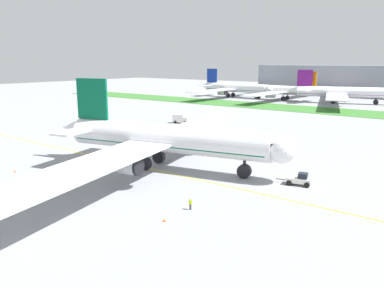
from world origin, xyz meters
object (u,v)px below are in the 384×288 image
parked_airliner_far_centre (282,90)px  airliner_foreground (163,139)px  traffic_cone_near_nose (15,171)px  traffic_cone_port_wing (164,220)px  service_truck_catering_van (181,119)px  pushback_tug (300,179)px  parked_airliner_far_right (339,92)px  ground_crew_wingwalker_port (190,203)px  service_truck_fuel_bowser (244,135)px  service_truck_baggage_loader (204,133)px  parked_airliner_far_left (234,88)px

parked_airliner_far_centre → airliner_foreground: bearing=-74.5°
traffic_cone_near_nose → traffic_cone_port_wing: 37.76m
service_truck_catering_van → parked_airliner_far_centre: bearing=93.9°
pushback_tug → parked_airliner_far_right: bearing=104.2°
ground_crew_wingwalker_port → service_truck_catering_van: (-49.71, 59.43, 0.58)m
pushback_tug → traffic_cone_near_nose: bearing=-151.3°
service_truck_catering_van → parked_airliner_far_centre: size_ratio=0.08×
service_truck_catering_van → parked_airliner_far_right: bearing=76.3°
traffic_cone_near_nose → service_truck_fuel_bowser: bearing=68.9°
traffic_cone_port_wing → service_truck_fuel_bowser: bearing=108.8°
airliner_foreground → service_truck_fuel_bowser: size_ratio=14.31×
pushback_tug → airliner_foreground: bearing=-167.2°
parked_airliner_far_centre → ground_crew_wingwalker_port: bearing=-70.0°
ground_crew_wingwalker_port → pushback_tug: bearing=68.1°
parked_airliner_far_centre → parked_airliner_far_right: bearing=2.8°
traffic_cone_near_nose → parked_airliner_far_centre: size_ratio=0.01×
airliner_foreground → service_truck_baggage_loader: size_ratio=12.95×
airliner_foreground → parked_airliner_far_centre: size_ratio=1.08×
airliner_foreground → service_truck_catering_van: airliner_foreground is taller
ground_crew_wingwalker_port → service_truck_fuel_bowser: size_ratio=0.30×
service_truck_catering_van → parked_airliner_far_right: size_ratio=0.07×
parked_airliner_far_centre → parked_airliner_far_right: size_ratio=0.93×
traffic_cone_near_nose → airliner_foreground: bearing=43.5°
parked_airliner_far_left → ground_crew_wingwalker_port: bearing=-60.9°
service_truck_baggage_loader → parked_airliner_far_right: (2.00, 112.18, 4.08)m
airliner_foreground → pushback_tug: (25.54, 5.78, -4.82)m
service_truck_fuel_bowser → parked_airliner_far_left: parked_airliner_far_left is taller
pushback_tug → service_truck_fuel_bowser: service_truck_fuel_bowser is taller
pushback_tug → service_truck_fuel_bowser: (-25.97, 26.74, 0.58)m
service_truck_baggage_loader → parked_airliner_far_left: parked_airliner_far_left is taller
ground_crew_wingwalker_port → traffic_cone_port_wing: ground_crew_wingwalker_port is taller
ground_crew_wingwalker_port → traffic_cone_port_wing: 5.43m
traffic_cone_near_nose → ground_crew_wingwalker_port: bearing=7.8°
ground_crew_wingwalker_port → service_truck_catering_van: 77.48m
airliner_foreground → pushback_tug: size_ratio=13.22×
ground_crew_wingwalker_port → parked_airliner_far_centre: 163.79m
pushback_tug → ground_crew_wingwalker_port: 21.52m
service_truck_catering_van → parked_airliner_far_right: 98.73m
pushback_tug → ground_crew_wingwalker_port: size_ratio=3.64×
airliner_foreground → service_truck_baggage_loader: (-10.76, 28.89, -4.36)m
service_truck_baggage_loader → service_truck_catering_van: 26.96m
traffic_cone_near_nose → traffic_cone_port_wing: size_ratio=1.00×
pushback_tug → parked_airliner_far_left: bearing=125.0°
ground_crew_wingwalker_port → traffic_cone_port_wing: (-0.18, -5.38, -0.72)m
airliner_foreground → ground_crew_wingwalker_port: airliner_foreground is taller
traffic_cone_port_wing → parked_airliner_far_left: 178.20m
service_truck_fuel_bowser → service_truck_catering_van: size_ratio=0.98×
pushback_tug → parked_airliner_far_right: (-34.30, 135.28, 4.54)m
pushback_tug → ground_crew_wingwalker_port: bearing=-111.9°
service_truck_baggage_loader → service_truck_fuel_bowser: bearing=19.4°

